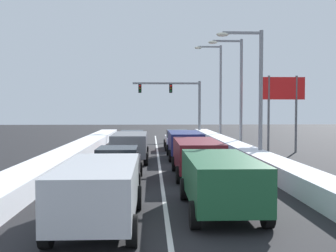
% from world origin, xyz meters
% --- Properties ---
extents(ground_plane, '(120.00, 120.00, 0.00)m').
position_xyz_m(ground_plane, '(0.00, 16.06, 0.00)').
color(ground_plane, black).
extents(lane_stripe_between_right_lane_and_center_lane, '(0.14, 44.17, 0.01)m').
position_xyz_m(lane_stripe_between_right_lane_and_center_lane, '(-0.00, 20.08, 0.00)').
color(lane_stripe_between_right_lane_and_center_lane, silver).
rests_on(lane_stripe_between_right_lane_and_center_lane, ground).
extents(snow_bank_right_shoulder, '(1.37, 44.17, 0.79)m').
position_xyz_m(snow_bank_right_shoulder, '(5.30, 20.08, 0.40)').
color(snow_bank_right_shoulder, white).
rests_on(snow_bank_right_shoulder, ground).
extents(snow_bank_left_shoulder, '(1.73, 44.17, 0.76)m').
position_xyz_m(snow_bank_left_shoulder, '(-5.30, 20.08, 0.38)').
color(snow_bank_left_shoulder, white).
rests_on(snow_bank_left_shoulder, ground).
extents(suv_green_right_lane_nearest, '(2.16, 4.90, 1.67)m').
position_xyz_m(suv_green_right_lane_nearest, '(1.64, 7.50, 1.02)').
color(suv_green_right_lane_nearest, '#1E5633').
rests_on(suv_green_right_lane_nearest, ground).
extents(suv_maroon_right_lane_second, '(2.16, 4.90, 1.67)m').
position_xyz_m(suv_maroon_right_lane_second, '(1.67, 13.89, 1.02)').
color(suv_maroon_right_lane_second, maroon).
rests_on(suv_maroon_right_lane_second, ground).
extents(suv_navy_right_lane_third, '(2.16, 4.90, 1.67)m').
position_xyz_m(suv_navy_right_lane_third, '(1.66, 20.74, 1.02)').
color(suv_navy_right_lane_third, navy).
rests_on(suv_navy_right_lane_third, ground).
extents(sedan_white_right_lane_fourth, '(2.00, 4.50, 1.51)m').
position_xyz_m(sedan_white_right_lane_fourth, '(1.56, 26.64, 0.76)').
color(sedan_white_right_lane_fourth, silver).
rests_on(sedan_white_right_lane_fourth, ground).
extents(suv_silver_center_lane_nearest, '(2.16, 4.90, 1.67)m').
position_xyz_m(suv_silver_center_lane_nearest, '(-1.83, 6.19, 1.02)').
color(suv_silver_center_lane_nearest, '#B7BABF').
rests_on(suv_silver_center_lane_nearest, ground).
extents(sedan_charcoal_center_lane_second, '(2.00, 4.50, 1.51)m').
position_xyz_m(sedan_charcoal_center_lane_second, '(-1.86, 12.54, 0.76)').
color(sedan_charcoal_center_lane_second, '#38383D').
rests_on(sedan_charcoal_center_lane_second, ground).
extents(suv_gray_center_lane_third, '(2.16, 4.90, 1.67)m').
position_xyz_m(suv_gray_center_lane_third, '(-1.71, 19.34, 1.02)').
color(suv_gray_center_lane_third, slate).
rests_on(suv_gray_center_lane_third, ground).
extents(sedan_red_center_lane_fourth, '(2.00, 4.50, 1.51)m').
position_xyz_m(sedan_red_center_lane_fourth, '(-1.88, 25.67, 0.76)').
color(sedan_red_center_lane_fourth, maroon).
rests_on(sedan_red_center_lane_fourth, ground).
extents(traffic_light_gantry, '(7.54, 0.47, 6.20)m').
position_xyz_m(traffic_light_gantry, '(2.57, 40.14, 4.50)').
color(traffic_light_gantry, slate).
rests_on(traffic_light_gantry, ground).
extents(street_lamp_right_near, '(2.66, 0.36, 7.53)m').
position_xyz_m(street_lamp_right_near, '(5.35, 18.07, 4.55)').
color(street_lamp_right_near, gray).
rests_on(street_lamp_right_near, ground).
extents(street_lamp_right_mid, '(2.66, 0.36, 8.42)m').
position_xyz_m(street_lamp_right_mid, '(6.06, 26.10, 5.02)').
color(street_lamp_right_mid, gray).
rests_on(street_lamp_right_mid, ground).
extents(street_lamp_right_far, '(2.66, 0.36, 9.21)m').
position_xyz_m(street_lamp_right_far, '(5.88, 34.13, 5.44)').
color(street_lamp_right_far, gray).
rests_on(street_lamp_right_far, ground).
extents(roadside_sign_right, '(3.20, 0.16, 5.50)m').
position_xyz_m(roadside_sign_right, '(8.95, 24.06, 4.02)').
color(roadside_sign_right, '#59595B').
rests_on(roadside_sign_right, ground).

